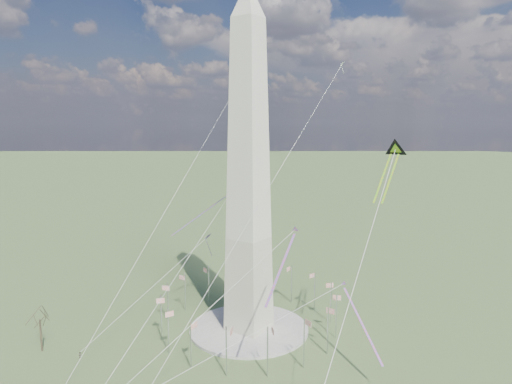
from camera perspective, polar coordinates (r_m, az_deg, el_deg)
The scene contains 13 objects.
ground at distance 144.70m, azimuth -0.88°, elevation -16.84°, with size 2000.00×2000.00×0.00m, color #4A6532.
plaza at distance 144.52m, azimuth -0.88°, elevation -16.69°, with size 36.00×36.00×0.80m, color #BCB6AC.
washington_monument at distance 131.36m, azimuth -0.93°, elevation 2.40°, with size 15.56×15.56×100.00m.
flagpole_ring at distance 141.71m, azimuth -0.89°, elevation -14.18°, with size 54.40×54.40×13.00m.
tree_far at distance 141.73m, azimuth -25.43°, elevation -13.98°, with size 7.81×7.81×13.67m.
person_west at distance 137.78m, azimuth -21.14°, elevation -18.46°, with size 0.78×0.61×1.61m, color gray.
kite_delta_black at distance 124.98m, azimuth 16.92°, elevation 4.71°, with size 6.75×18.01×14.88m.
kite_diamond_purple at distance 156.02m, azimuth -5.99°, elevation -5.87°, with size 1.50×2.61×8.19m.
kite_streamer_left at distance 110.99m, azimuth 3.73°, elevation -7.92°, with size 4.98×20.26×14.01m.
kite_streamer_mid at distance 141.97m, azimuth -5.53°, elevation -1.71°, with size 12.20×17.91×14.11m.
kite_streamer_right at distance 123.29m, azimuth 12.42°, elevation -14.34°, with size 16.74×13.77×14.06m.
kite_small_red at distance 185.61m, azimuth -3.13°, elevation 11.69°, with size 1.15×1.57×3.97m.
kite_small_white at distance 166.07m, azimuth 10.75°, elevation 15.33°, with size 1.19×1.86×4.10m.
Camera 1 is at (74.74, -107.05, 62.37)m, focal length 32.00 mm.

